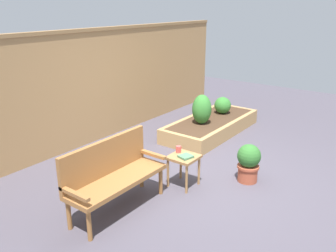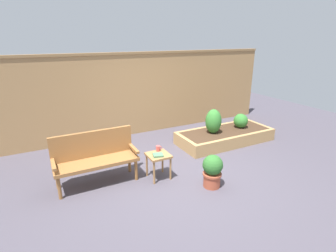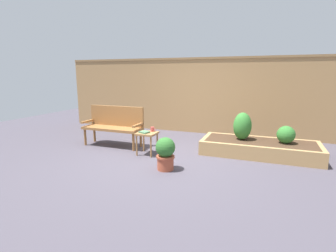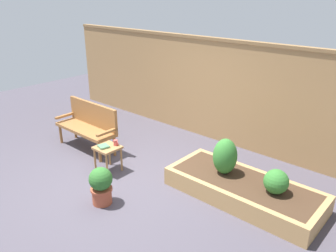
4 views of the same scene
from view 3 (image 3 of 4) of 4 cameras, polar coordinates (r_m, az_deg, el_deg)
The scene contains 10 objects.
ground_plane at distance 5.38m, azimuth -1.53°, elevation -7.03°, with size 14.00×14.00×0.00m, color #47424C.
fence_back at distance 7.60m, azimuth 6.07°, elevation 6.71°, with size 8.40×0.14×2.16m.
garden_bench at distance 6.35m, azimuth -11.71°, elevation 0.66°, with size 1.44×0.48×0.94m.
side_table at distance 5.53m, azimuth -4.64°, elevation -2.27°, with size 0.40×0.40×0.48m.
cup_on_table at distance 5.60m, azimuth -3.44°, elevation -0.70°, with size 0.12×0.08×0.10m.
book_on_table at distance 5.48m, azimuth -5.21°, elevation -1.35°, with size 0.18×0.17×0.03m, color #4C7A56.
potted_boxwood at distance 4.66m, azimuth -0.58°, elevation -5.84°, with size 0.35×0.35×0.60m.
raised_planter_bed at distance 5.88m, azimuth 19.41°, elevation -4.57°, with size 2.40×1.00×0.30m.
shrub_near_bench at distance 5.81m, azimuth 16.04°, elevation -0.02°, with size 0.38×0.38×0.59m.
shrub_far_corner at distance 5.83m, azimuth 24.50°, elevation -1.74°, with size 0.36×0.36×0.36m.
Camera 3 is at (1.98, -4.71, 1.70)m, focal length 27.73 mm.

